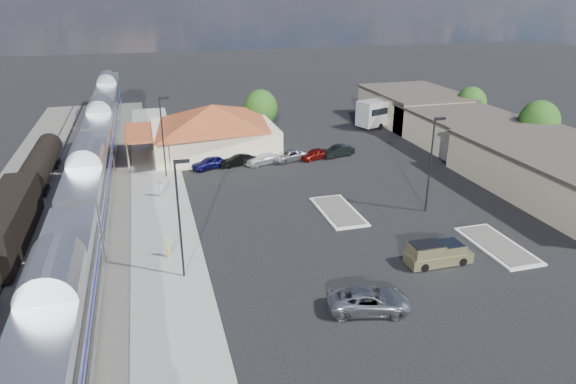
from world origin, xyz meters
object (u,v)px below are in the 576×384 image
object	(u,v)px
suv	(370,301)
coach_bus	(393,109)
station_depot	(213,129)
pickup_truck	(439,254)

from	to	relation	value
suv	coach_bus	size ratio (longest dim) A/B	0.42
station_depot	suv	distance (m)	37.79
suv	coach_bus	xyz separation A→B (m)	(23.76, 44.64, 1.63)
station_depot	coach_bus	xyz separation A→B (m)	(28.56, 7.23, -0.74)
pickup_truck	suv	world-z (taller)	pickup_truck
suv	station_depot	bearing A→B (deg)	21.26
station_depot	suv	bearing A→B (deg)	-82.69
suv	coach_bus	distance (m)	50.60
coach_bus	station_depot	bearing A→B (deg)	83.69
pickup_truck	coach_bus	size ratio (longest dim) A/B	0.38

